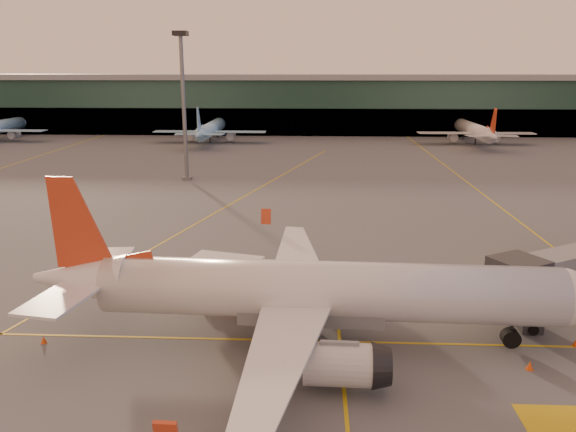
{
  "coord_description": "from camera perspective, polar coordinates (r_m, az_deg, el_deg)",
  "views": [
    {
      "loc": [
        2.95,
        -32.83,
        19.64
      ],
      "look_at": [
        0.35,
        22.22,
        5.0
      ],
      "focal_mm": 35.0,
      "sensor_mm": 36.0,
      "label": 1
    }
  ],
  "objects": [
    {
      "name": "distant_aircraft_row",
      "position": [
        152.3,
        5.7,
        7.4
      ],
      "size": [
        350.0,
        34.0,
        13.0
      ],
      "color": "#95CFF9",
      "rests_on": "ground"
    },
    {
      "name": "terminal",
      "position": [
        174.98,
        1.77,
        11.31
      ],
      "size": [
        400.0,
        20.0,
        17.6
      ],
      "color": "#19382D",
      "rests_on": "ground"
    },
    {
      "name": "mast_west_near",
      "position": [
        101.57,
        -10.59,
        11.94
      ],
      "size": [
        2.4,
        2.4,
        25.6
      ],
      "color": "slate",
      "rests_on": "ground"
    },
    {
      "name": "catering_truck",
      "position": [
        47.27,
        -6.11,
        -6.43
      ],
      "size": [
        6.18,
        3.88,
        4.45
      ],
      "rotation": [
        0.0,
        0.0,
        -0.26
      ],
      "color": "#B33C19",
      "rests_on": "ground"
    },
    {
      "name": "ground",
      "position": [
        38.36,
        -2.17,
        -15.92
      ],
      "size": [
        600.0,
        600.0,
        0.0
      ],
      "primitive_type": "plane",
      "color": "#4C4F54",
      "rests_on": "ground"
    },
    {
      "name": "taxi_markings",
      "position": [
        80.43,
        -4.72,
        0.7
      ],
      "size": [
        100.12,
        173.0,
        0.01
      ],
      "color": "gold",
      "rests_on": "ground"
    },
    {
      "name": "cone_fwd",
      "position": [
        42.14,
        23.35,
        -13.77
      ],
      "size": [
        0.48,
        0.48,
        0.61
      ],
      "color": "#DF440B",
      "rests_on": "ground"
    },
    {
      "name": "cone_nose",
      "position": [
        46.7,
        27.23,
        -11.36
      ],
      "size": [
        0.48,
        0.48,
        0.61
      ],
      "color": "#DF440B",
      "rests_on": "ground"
    },
    {
      "name": "cone_tail",
      "position": [
        45.87,
        -23.57,
        -11.44
      ],
      "size": [
        0.43,
        0.43,
        0.54
      ],
      "color": "#DF440B",
      "rests_on": "ground"
    },
    {
      "name": "cone_wing_left",
      "position": [
        59.23,
        1.64,
        -4.22
      ],
      "size": [
        0.44,
        0.44,
        0.55
      ],
      "color": "#DF440B",
      "rests_on": "ground"
    },
    {
      "name": "main_airplane",
      "position": [
        40.77,
        2.1,
        -7.76
      ],
      "size": [
        40.3,
        36.24,
        12.17
      ],
      "rotation": [
        0.0,
        0.0,
        -0.03
      ],
      "color": "silver",
      "rests_on": "ground"
    }
  ]
}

